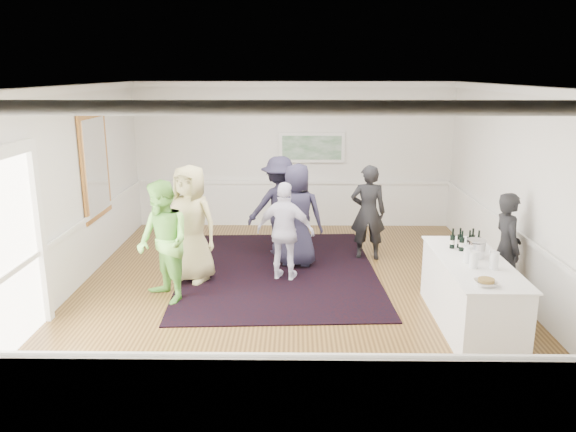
{
  "coord_description": "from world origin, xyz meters",
  "views": [
    {
      "loc": [
        0.05,
        -8.35,
        3.4
      ],
      "look_at": [
        -0.07,
        0.2,
        1.19
      ],
      "focal_mm": 35.0,
      "sensor_mm": 36.0,
      "label": 1
    }
  ],
  "objects_px": {
    "guest_dark_a": "(280,206)",
    "ice_bucket": "(476,249)",
    "guest_tan": "(191,224)",
    "serving_table": "(471,293)",
    "bartender": "(507,248)",
    "guest_navy": "(297,215)",
    "guest_dark_b": "(368,212)",
    "guest_green": "(163,242)",
    "nut_bowl": "(486,282)",
    "guest_lilac": "(285,232)"
  },
  "relations": [
    {
      "from": "guest_dark_b",
      "to": "guest_green",
      "type": "bearing_deg",
      "value": 35.63
    },
    {
      "from": "guest_lilac",
      "to": "guest_dark_b",
      "type": "relative_size",
      "value": 0.94
    },
    {
      "from": "guest_navy",
      "to": "bartender",
      "type": "bearing_deg",
      "value": 163.02
    },
    {
      "from": "guest_dark_a",
      "to": "guest_navy",
      "type": "relative_size",
      "value": 1.01
    },
    {
      "from": "guest_navy",
      "to": "guest_dark_b",
      "type": "bearing_deg",
      "value": -152.75
    },
    {
      "from": "serving_table",
      "to": "ice_bucket",
      "type": "bearing_deg",
      "value": 64.64
    },
    {
      "from": "guest_dark_b",
      "to": "ice_bucket",
      "type": "relative_size",
      "value": 6.81
    },
    {
      "from": "guest_green",
      "to": "guest_dark_a",
      "type": "relative_size",
      "value": 0.99
    },
    {
      "from": "guest_green",
      "to": "nut_bowl",
      "type": "bearing_deg",
      "value": 27.84
    },
    {
      "from": "ice_bucket",
      "to": "guest_dark_a",
      "type": "bearing_deg",
      "value": 132.91
    },
    {
      "from": "guest_tan",
      "to": "guest_dark_a",
      "type": "bearing_deg",
      "value": 67.81
    },
    {
      "from": "guest_green",
      "to": "guest_navy",
      "type": "bearing_deg",
      "value": 89.16
    },
    {
      "from": "bartender",
      "to": "guest_navy",
      "type": "distance_m",
      "value": 3.51
    },
    {
      "from": "bartender",
      "to": "guest_dark_b",
      "type": "relative_size",
      "value": 0.95
    },
    {
      "from": "guest_dark_a",
      "to": "ice_bucket",
      "type": "xyz_separation_m",
      "value": [
        2.76,
        -2.97,
        0.12
      ]
    },
    {
      "from": "serving_table",
      "to": "guest_green",
      "type": "bearing_deg",
      "value": 169.48
    },
    {
      "from": "guest_navy",
      "to": "nut_bowl",
      "type": "distance_m",
      "value": 4.03
    },
    {
      "from": "guest_green",
      "to": "guest_lilac",
      "type": "distance_m",
      "value": 2.04
    },
    {
      "from": "ice_bucket",
      "to": "guest_tan",
      "type": "bearing_deg",
      "value": 159.99
    },
    {
      "from": "guest_lilac",
      "to": "guest_dark_a",
      "type": "xyz_separation_m",
      "value": [
        -0.13,
        1.37,
        0.11
      ]
    },
    {
      "from": "bartender",
      "to": "guest_tan",
      "type": "height_order",
      "value": "guest_tan"
    },
    {
      "from": "guest_lilac",
      "to": "guest_dark_a",
      "type": "bearing_deg",
      "value": -70.88
    },
    {
      "from": "guest_dark_b",
      "to": "nut_bowl",
      "type": "relative_size",
      "value": 6.36
    },
    {
      "from": "bartender",
      "to": "ice_bucket",
      "type": "bearing_deg",
      "value": 132.22
    },
    {
      "from": "guest_dark_a",
      "to": "guest_navy",
      "type": "height_order",
      "value": "guest_dark_a"
    },
    {
      "from": "nut_bowl",
      "to": "guest_tan",
      "type": "bearing_deg",
      "value": 147.23
    },
    {
      "from": "bartender",
      "to": "ice_bucket",
      "type": "xyz_separation_m",
      "value": [
        -0.69,
        -0.7,
        0.21
      ]
    },
    {
      "from": "guest_tan",
      "to": "guest_navy",
      "type": "relative_size",
      "value": 1.05
    },
    {
      "from": "serving_table",
      "to": "guest_tan",
      "type": "xyz_separation_m",
      "value": [
        -4.1,
        1.68,
        0.5
      ]
    },
    {
      "from": "guest_tan",
      "to": "guest_dark_b",
      "type": "height_order",
      "value": "guest_tan"
    },
    {
      "from": "guest_lilac",
      "to": "guest_navy",
      "type": "relative_size",
      "value": 0.89
    },
    {
      "from": "guest_dark_b",
      "to": "nut_bowl",
      "type": "distance_m",
      "value": 3.86
    },
    {
      "from": "guest_lilac",
      "to": "ice_bucket",
      "type": "bearing_deg",
      "value": 162.31
    },
    {
      "from": "guest_green",
      "to": "guest_navy",
      "type": "height_order",
      "value": "guest_green"
    },
    {
      "from": "guest_dark_a",
      "to": "guest_navy",
      "type": "distance_m",
      "value": 0.74
    },
    {
      "from": "guest_lilac",
      "to": "guest_dark_b",
      "type": "height_order",
      "value": "guest_dark_b"
    },
    {
      "from": "guest_dark_a",
      "to": "nut_bowl",
      "type": "xyz_separation_m",
      "value": [
        2.56,
        -4.01,
        0.04
      ]
    },
    {
      "from": "guest_tan",
      "to": "guest_lilac",
      "type": "bearing_deg",
      "value": 25.01
    },
    {
      "from": "ice_bucket",
      "to": "bartender",
      "type": "bearing_deg",
      "value": 45.56
    },
    {
      "from": "guest_tan",
      "to": "guest_lilac",
      "type": "height_order",
      "value": "guest_tan"
    },
    {
      "from": "guest_lilac",
      "to": "guest_dark_a",
      "type": "relative_size",
      "value": 0.88
    },
    {
      "from": "serving_table",
      "to": "bartender",
      "type": "distance_m",
      "value": 1.2
    },
    {
      "from": "guest_dark_a",
      "to": "guest_tan",
      "type": "bearing_deg",
      "value": 30.99
    },
    {
      "from": "serving_table",
      "to": "guest_lilac",
      "type": "bearing_deg",
      "value": 145.57
    },
    {
      "from": "serving_table",
      "to": "guest_navy",
      "type": "relative_size",
      "value": 1.25
    },
    {
      "from": "guest_dark_a",
      "to": "guest_dark_b",
      "type": "distance_m",
      "value": 1.65
    },
    {
      "from": "guest_dark_b",
      "to": "ice_bucket",
      "type": "xyz_separation_m",
      "value": [
        1.13,
        -2.71,
        0.17
      ]
    },
    {
      "from": "guest_tan",
      "to": "guest_lilac",
      "type": "distance_m",
      "value": 1.56
    },
    {
      "from": "bartender",
      "to": "guest_tan",
      "type": "distance_m",
      "value": 4.94
    },
    {
      "from": "bartender",
      "to": "nut_bowl",
      "type": "height_order",
      "value": "bartender"
    }
  ]
}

